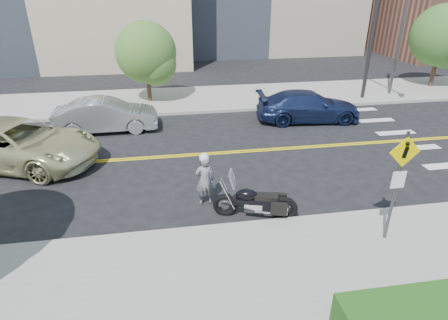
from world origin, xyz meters
TOP-DOWN VIEW (x-y plane):
  - ground_plane at (0.00, 0.00)m, footprint 120.00×120.00m
  - sidewalk_near at (0.00, -7.50)m, footprint 60.00×5.00m
  - sidewalk_far at (0.00, 7.50)m, footprint 60.00×5.00m
  - lamp_post at (12.00, 6.50)m, footprint 0.16×0.16m
  - traffic_light at (10.00, 5.08)m, footprint 0.28×4.50m
  - pedestrian_sign at (4.20, -6.31)m, footprint 0.78×0.08m
  - motorcyclist at (-0.27, -3.63)m, footprint 0.62×0.43m
  - motorcycle at (1.08, -4.60)m, footprint 2.48×1.36m
  - suv at (-6.80, 0.23)m, footprint 6.65×4.78m
  - parked_car_silver at (-3.99, 3.28)m, footprint 4.57×1.65m
  - parked_car_blue at (5.60, 3.16)m, footprint 5.18×2.44m
  - tree_far_a at (-2.13, 7.31)m, footprint 3.24×3.24m
  - tree_far_b at (15.61, 7.75)m, footprint 3.69×3.69m

SIDE VIEW (x-z plane):
  - ground_plane at x=0.00m, z-range 0.00..0.00m
  - sidewalk_near at x=0.00m, z-range 0.00..0.15m
  - sidewalk_far at x=0.00m, z-range 0.00..0.15m
  - motorcycle at x=1.08m, z-range 0.00..1.44m
  - parked_car_blue at x=5.60m, z-range 0.00..1.46m
  - parked_car_silver at x=-3.99m, z-range 0.00..1.50m
  - suv at x=-6.80m, z-range 0.00..1.68m
  - motorcyclist at x=-0.27m, z-range 0.00..1.72m
  - pedestrian_sign at x=4.20m, z-range 0.46..3.46m
  - tree_far_a at x=-2.13m, z-range 0.59..5.02m
  - tree_far_b at x=15.61m, z-range 0.70..5.80m
  - lamp_post at x=12.00m, z-range 0.15..8.15m
  - traffic_light at x=10.00m, z-range 1.17..8.17m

